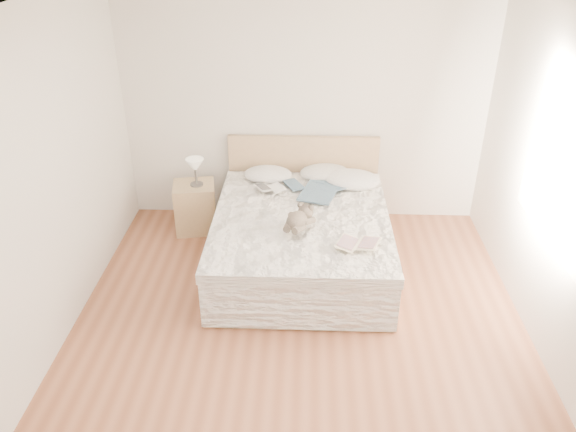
{
  "coord_description": "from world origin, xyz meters",
  "views": [
    {
      "loc": [
        0.05,
        -3.69,
        3.28
      ],
      "look_at": [
        -0.13,
        1.05,
        0.62
      ],
      "focal_mm": 35.0,
      "sensor_mm": 36.0,
      "label": 1
    }
  ],
  "objects_px": {
    "bed": "(301,236)",
    "teddy_bear": "(297,227)",
    "childrens_book": "(358,244)",
    "table_lamp": "(195,167)",
    "photo_book": "(270,188)",
    "nightstand": "(195,207)"
  },
  "relations": [
    {
      "from": "bed",
      "to": "teddy_bear",
      "type": "height_order",
      "value": "bed"
    },
    {
      "from": "nightstand",
      "to": "teddy_bear",
      "type": "relative_size",
      "value": 1.63
    },
    {
      "from": "childrens_book",
      "to": "bed",
      "type": "bearing_deg",
      "value": 150.67
    },
    {
      "from": "bed",
      "to": "table_lamp",
      "type": "xyz_separation_m",
      "value": [
        -1.17,
        0.62,
        0.48
      ]
    },
    {
      "from": "bed",
      "to": "nightstand",
      "type": "relative_size",
      "value": 3.83
    },
    {
      "from": "bed",
      "to": "childrens_book",
      "type": "bearing_deg",
      "value": -51.44
    },
    {
      "from": "photo_book",
      "to": "childrens_book",
      "type": "relative_size",
      "value": 0.78
    },
    {
      "from": "nightstand",
      "to": "teddy_bear",
      "type": "xyz_separation_m",
      "value": [
        1.17,
        -1.02,
        0.37
      ]
    },
    {
      "from": "bed",
      "to": "photo_book",
      "type": "xyz_separation_m",
      "value": [
        -0.35,
        0.43,
        0.32
      ]
    },
    {
      "from": "table_lamp",
      "to": "childrens_book",
      "type": "relative_size",
      "value": 0.83
    },
    {
      "from": "bed",
      "to": "teddy_bear",
      "type": "distance_m",
      "value": 0.52
    },
    {
      "from": "teddy_bear",
      "to": "photo_book",
      "type": "bearing_deg",
      "value": 131.74
    },
    {
      "from": "nightstand",
      "to": "table_lamp",
      "type": "bearing_deg",
      "value": -3.84
    },
    {
      "from": "nightstand",
      "to": "teddy_bear",
      "type": "bearing_deg",
      "value": -41.2
    },
    {
      "from": "childrens_book",
      "to": "table_lamp",
      "type": "bearing_deg",
      "value": 165.07
    },
    {
      "from": "bed",
      "to": "table_lamp",
      "type": "relative_size",
      "value": 6.94
    },
    {
      "from": "childrens_book",
      "to": "teddy_bear",
      "type": "relative_size",
      "value": 1.09
    },
    {
      "from": "nightstand",
      "to": "photo_book",
      "type": "bearing_deg",
      "value": -12.61
    },
    {
      "from": "bed",
      "to": "photo_book",
      "type": "bearing_deg",
      "value": 128.45
    },
    {
      "from": "table_lamp",
      "to": "photo_book",
      "type": "distance_m",
      "value": 0.86
    },
    {
      "from": "nightstand",
      "to": "photo_book",
      "type": "height_order",
      "value": "photo_book"
    },
    {
      "from": "bed",
      "to": "teddy_bear",
      "type": "xyz_separation_m",
      "value": [
        -0.04,
        -0.39,
        0.34
      ]
    }
  ]
}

